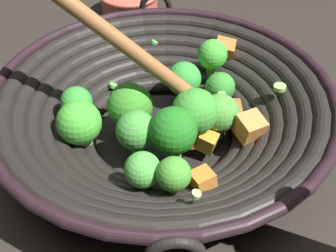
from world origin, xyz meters
name	(u,v)px	position (x,y,z in m)	size (l,w,h in m)	color
ground_plane	(163,141)	(0.00, 0.00, 0.00)	(4.00, 4.00, 0.00)	#28231E
wok	(163,109)	(0.00, 0.00, 0.06)	(0.43, 0.43, 0.26)	black
prep_bowl	(129,2)	(-0.32, 0.21, 0.03)	(0.12, 0.12, 0.05)	#D15647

